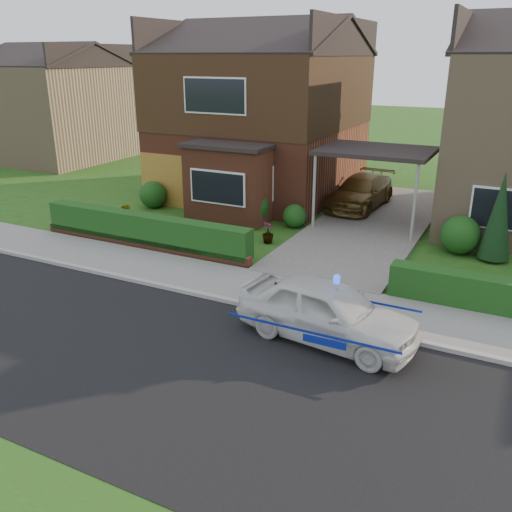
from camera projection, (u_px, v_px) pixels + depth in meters
The scene contains 21 objects.
ground at pixel (214, 379), 10.31m from camera, with size 120.00×120.00×0.00m, color #1B4F15.
road at pixel (214, 379), 10.31m from camera, with size 60.00×6.00×0.02m, color black.
kerb at pixel (280, 312), 12.84m from camera, with size 60.00×0.16×0.12m, color #9E9993.
sidewalk at pixel (297, 296), 13.73m from camera, with size 60.00×2.00×0.10m, color slate.
driveway at pixel (371, 224), 19.50m from camera, with size 3.80×12.00×0.12m, color #666059.
house_left at pixel (263, 104), 23.05m from camera, with size 7.50×9.53×7.25m.
carport_link at pixel (376, 152), 18.55m from camera, with size 3.80×3.00×2.77m.
garage_door at pixel (164, 180), 21.75m from camera, with size 2.20×0.10×2.10m, color olive.
dwarf_wall at pixel (142, 244), 17.13m from camera, with size 7.70×0.25×0.36m, color brown.
hedge_left at pixel (146, 248), 17.31m from camera, with size 7.50×0.55×0.90m, color #133912.
shrub_left_far at pixel (153, 195), 21.65m from camera, with size 1.08×1.08×1.08m, color #133912.
shrub_left_mid at pixel (251, 206), 19.55m from camera, with size 1.32×1.32×1.32m, color #133912.
shrub_left_near at pixel (295, 216), 19.21m from camera, with size 0.84×0.84×0.84m, color #133912.
shrub_right_near at pixel (460, 235), 16.62m from camera, with size 1.20×1.20×1.20m, color #133912.
conifer_a at pixel (499, 219), 15.79m from camera, with size 0.90×0.90×2.60m, color black.
neighbour_left at pixel (57, 114), 31.21m from camera, with size 6.50×7.00×5.20m, color #9E8261.
police_car at pixel (327, 311), 11.50m from camera, with size 3.62×4.11×1.51m.
driveway_car at pixel (361, 192), 21.32m from camera, with size 1.70×4.19×1.22m, color brown.
potted_plant_a at pixel (215, 241), 16.68m from camera, with size 0.44×0.30×0.84m, color gray.
potted_plant_b at pixel (125, 215), 19.47m from camera, with size 0.43×0.35×0.78m, color gray.
potted_plant_c at pixel (268, 233), 17.62m from camera, with size 0.39×0.39×0.69m, color gray.
Camera 1 is at (4.68, -7.54, 5.80)m, focal length 38.00 mm.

